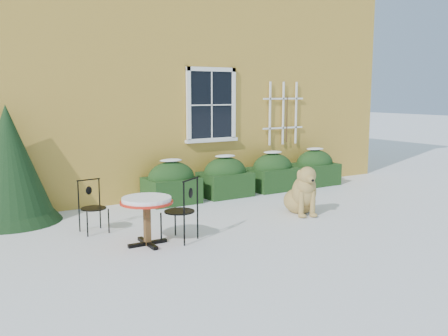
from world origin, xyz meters
TOP-DOWN VIEW (x-y plane):
  - ground at (0.00, 0.00)m, footprint 80.00×80.00m
  - house at (0.00, 7.00)m, footprint 12.40×8.40m
  - hedge_row at (1.65, 2.55)m, footprint 4.95×0.80m
  - evergreen_shrub at (-3.34, 2.67)m, footprint 1.69×1.69m
  - bistro_table at (-1.87, 0.15)m, footprint 0.78×0.78m
  - patio_chair_near at (-1.34, 0.07)m, footprint 0.59×0.59m
  - patio_chair_far at (-2.33, 1.28)m, footprint 0.41×0.41m
  - dog at (1.34, 0.39)m, footprint 0.78×1.01m

SIDE VIEW (x-z plane):
  - ground at x=0.00m, z-range 0.00..0.00m
  - dog at x=1.34m, z-range -0.09..0.85m
  - hedge_row at x=1.65m, z-range -0.05..0.86m
  - patio_chair_far at x=-2.33m, z-range 0.00..0.85m
  - patio_chair_near at x=-1.34m, z-range 0.00..0.98m
  - bistro_table at x=-1.87m, z-range 0.24..0.97m
  - evergreen_shrub at x=-3.34m, z-range -0.20..1.85m
  - house at x=0.00m, z-range 0.02..6.42m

